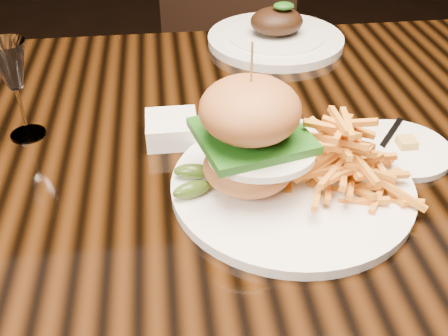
{
  "coord_description": "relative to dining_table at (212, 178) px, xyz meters",
  "views": [
    {
      "loc": [
        -0.06,
        -0.69,
        1.21
      ],
      "look_at": [
        0.0,
        -0.16,
        0.81
      ],
      "focal_mm": 42.0,
      "sensor_mm": 36.0,
      "label": 1
    }
  ],
  "objects": [
    {
      "name": "ramekin",
      "position": [
        -0.06,
        0.01,
        0.1
      ],
      "size": [
        0.09,
        0.09,
        0.04
      ],
      "primitive_type": "cube",
      "rotation": [
        0.0,
        0.0,
        0.14
      ],
      "color": "white",
      "rests_on": "dining_table"
    },
    {
      "name": "wine_glass",
      "position": [
        -0.29,
        0.05,
        0.19
      ],
      "size": [
        0.06,
        0.06,
        0.16
      ],
      "color": "white",
      "rests_on": "dining_table"
    },
    {
      "name": "far_dish",
      "position": [
        0.18,
        0.36,
        0.09
      ],
      "size": [
        0.29,
        0.29,
        0.09
      ],
      "rotation": [
        0.0,
        0.0,
        -0.08
      ],
      "color": "white",
      "rests_on": "dining_table"
    },
    {
      "name": "side_saucer",
      "position": [
        0.28,
        -0.07,
        0.08
      ],
      "size": [
        0.16,
        0.16,
        0.02
      ],
      "rotation": [
        0.0,
        0.0,
        0.37
      ],
      "color": "white",
      "rests_on": "dining_table"
    },
    {
      "name": "chair_far",
      "position": [
        0.11,
        0.88,
        -0.13
      ],
      "size": [
        0.6,
        0.61,
        0.95
      ],
      "rotation": [
        0.0,
        0.0,
        -0.39
      ],
      "color": "black",
      "rests_on": "ground"
    },
    {
      "name": "dining_table",
      "position": [
        0.0,
        0.0,
        0.0
      ],
      "size": [
        1.6,
        0.9,
        0.75
      ],
      "color": "black",
      "rests_on": "ground"
    },
    {
      "name": "burger_plate",
      "position": [
        0.1,
        -0.14,
        0.14
      ],
      "size": [
        0.34,
        0.33,
        0.22
      ],
      "rotation": [
        0.0,
        0.0,
        0.03
      ],
      "color": "white",
      "rests_on": "dining_table"
    }
  ]
}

